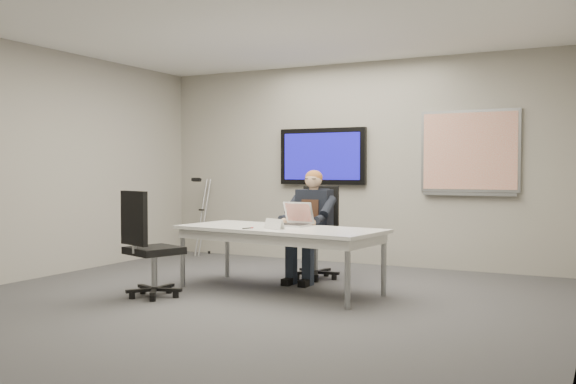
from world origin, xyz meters
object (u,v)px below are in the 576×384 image
at_px(conference_table, 279,235).
at_px(office_chair_far, 317,250).
at_px(seated_person, 308,237).
at_px(office_chair_near, 150,264).
at_px(laptop, 295,220).

distance_m(conference_table, office_chair_far, 0.98).
bearing_deg(seated_person, office_chair_near, -125.37).
height_order(office_chair_far, office_chair_near, office_chair_far).
bearing_deg(conference_table, office_chair_far, 96.00).
bearing_deg(office_chair_near, laptop, -113.08).
distance_m(conference_table, seated_person, 0.69).
xyz_separation_m(office_chair_far, office_chair_near, (-1.03, -1.85, -0.00)).
height_order(seated_person, laptop, seated_person).
relative_size(office_chair_near, seated_person, 0.84).
relative_size(conference_table, seated_person, 1.79).
xyz_separation_m(conference_table, seated_person, (0.02, 0.69, -0.08)).
height_order(conference_table, office_chair_near, office_chair_near).
bearing_deg(conference_table, office_chair_near, -131.40).
xyz_separation_m(conference_table, office_chair_far, (0.01, 0.94, -0.27)).
bearing_deg(office_chair_far, laptop, -94.06).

